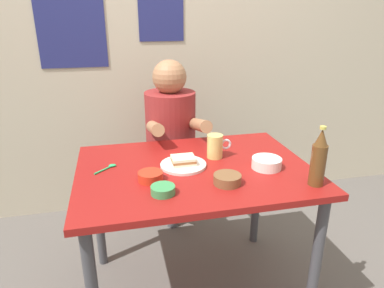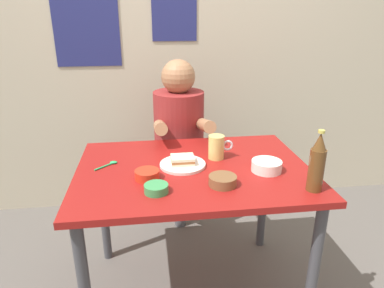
{
  "view_description": "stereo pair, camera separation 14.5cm",
  "coord_description": "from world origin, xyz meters",
  "views": [
    {
      "loc": [
        -0.35,
        -1.45,
        1.43
      ],
      "look_at": [
        0.0,
        0.05,
        0.84
      ],
      "focal_mm": 32.22,
      "sensor_mm": 36.0,
      "label": 1
    },
    {
      "loc": [
        -0.2,
        -1.48,
        1.43
      ],
      "look_at": [
        0.0,
        0.05,
        0.84
      ],
      "focal_mm": 32.22,
      "sensor_mm": 36.0,
      "label": 2
    }
  ],
  "objects": [
    {
      "name": "stool",
      "position": [
        -0.01,
        0.63,
        0.35
      ],
      "size": [
        0.34,
        0.34,
        0.45
      ],
      "color": "#4C4C51",
      "rests_on": "ground"
    },
    {
      "name": "sandwich",
      "position": [
        -0.05,
        0.02,
        0.77
      ],
      "size": [
        0.11,
        0.09,
        0.04
      ],
      "color": "beige",
      "rests_on": "plate_orange"
    },
    {
      "name": "beer_bottle",
      "position": [
        0.46,
        -0.29,
        0.86
      ],
      "size": [
        0.06,
        0.06,
        0.26
      ],
      "color": "#593819",
      "rests_on": "dining_table"
    },
    {
      "name": "rice_bowl_white",
      "position": [
        0.33,
        -0.08,
        0.77
      ],
      "size": [
        0.14,
        0.14,
        0.05
      ],
      "color": "silver",
      "rests_on": "dining_table"
    },
    {
      "name": "spoon",
      "position": [
        -0.4,
        0.08,
        0.75
      ],
      "size": [
        0.1,
        0.09,
        0.01
      ],
      "color": "#26A559",
      "rests_on": "dining_table"
    },
    {
      "name": "dining_table",
      "position": [
        0.0,
        0.0,
        0.65
      ],
      "size": [
        1.1,
        0.8,
        0.74
      ],
      "color": "maroon",
      "rests_on": "ground"
    },
    {
      "name": "person_seated",
      "position": [
        -0.01,
        0.62,
        0.77
      ],
      "size": [
        0.33,
        0.56,
        0.72
      ],
      "color": "maroon",
      "rests_on": "stool"
    },
    {
      "name": "dip_bowl_green",
      "position": [
        -0.18,
        -0.22,
        0.76
      ],
      "size": [
        0.1,
        0.1,
        0.03
      ],
      "color": "#388C4C",
      "rests_on": "dining_table"
    },
    {
      "name": "wall_back",
      "position": [
        -0.0,
        1.05,
        1.3
      ],
      "size": [
        4.4,
        0.09,
        2.6
      ],
      "color": "#BCB299",
      "rests_on": "ground"
    },
    {
      "name": "beer_mug",
      "position": [
        0.13,
        0.09,
        0.8
      ],
      "size": [
        0.13,
        0.08,
        0.12
      ],
      "color": "#D1BC66",
      "rests_on": "dining_table"
    },
    {
      "name": "plate_orange",
      "position": [
        -0.05,
        0.02,
        0.75
      ],
      "size": [
        0.22,
        0.22,
        0.01
      ],
      "primitive_type": "cylinder",
      "color": "silver",
      "rests_on": "dining_table"
    },
    {
      "name": "sauce_bowl_chili",
      "position": [
        -0.22,
        -0.09,
        0.76
      ],
      "size": [
        0.11,
        0.11,
        0.04
      ],
      "color": "red",
      "rests_on": "dining_table"
    },
    {
      "name": "condiment_bowl_brown",
      "position": [
        0.1,
        -0.2,
        0.76
      ],
      "size": [
        0.12,
        0.12,
        0.04
      ],
      "color": "brown",
      "rests_on": "dining_table"
    }
  ]
}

